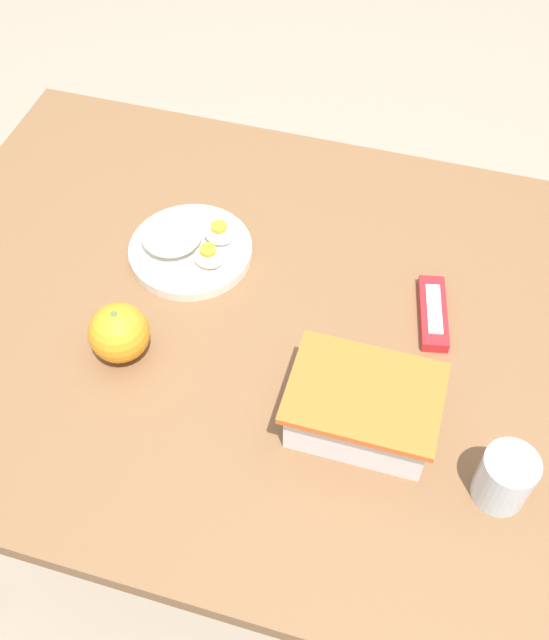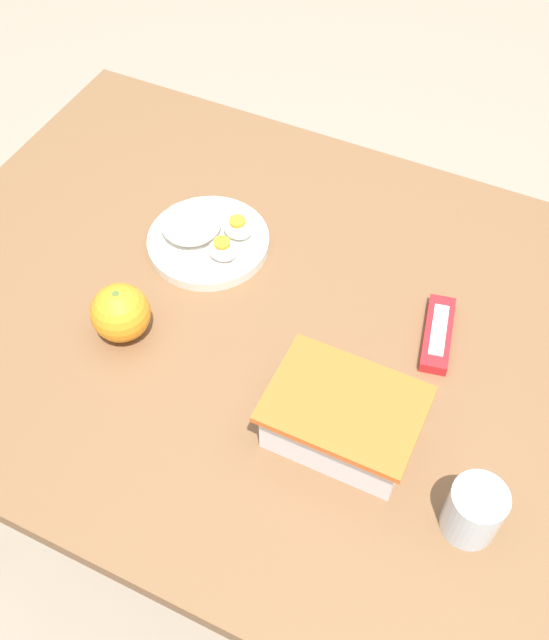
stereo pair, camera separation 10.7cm
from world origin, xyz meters
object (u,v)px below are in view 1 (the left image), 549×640
drinking_glass (505,478)px  candy_bar (433,313)px  orange_fruit (119,333)px  rice_plate (187,245)px  food_container (362,410)px

drinking_glass → candy_bar: bearing=-64.6°
orange_fruit → rice_plate: orange_fruit is taller
food_container → drinking_glass: (-0.19, 0.05, 0.01)m
food_container → rice_plate: size_ratio=1.00×
food_container → drinking_glass: 0.19m
food_container → candy_bar: food_container is taller
rice_plate → orange_fruit: bearing=83.6°
food_container → candy_bar: (-0.07, -0.21, -0.03)m
food_container → orange_fruit: bearing=-3.6°
orange_fruit → drinking_glass: 0.54m
rice_plate → food_container: bearing=145.5°
rice_plate → drinking_glass: drinking_glass is taller
drinking_glass → food_container: bearing=-14.8°
food_container → candy_bar: 0.22m
food_container → candy_bar: size_ratio=1.43×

